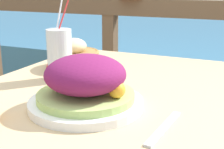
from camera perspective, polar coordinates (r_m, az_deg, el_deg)
The scene contains 6 objects.
patio_table at distance 0.93m, azimuth 3.63°, elevation -9.21°, with size 0.90×0.95×0.75m.
railing_fence at distance 1.69m, azimuth 13.91°, elevation 4.03°, with size 2.80×0.08×0.96m.
salad_plate at distance 0.76m, azimuth -4.84°, elevation -1.98°, with size 0.28×0.28×0.13m.
drink_glass at distance 0.99m, azimuth -9.55°, elevation 3.61°, with size 0.08×0.08×0.25m.
bread_basket at distance 1.13m, azimuth -7.05°, elevation 3.39°, with size 0.19×0.19×0.11m.
knife at distance 0.67m, azimuth 9.49°, elevation -9.58°, with size 0.03×0.18×0.00m.
Camera 1 is at (0.29, -0.78, 1.04)m, focal length 50.00 mm.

